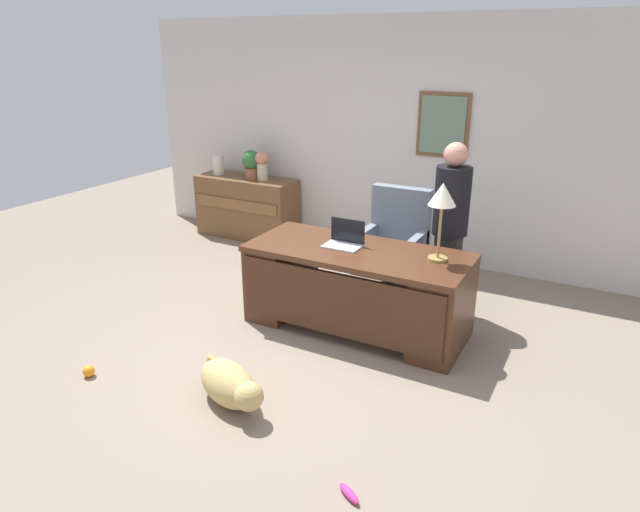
{
  "coord_description": "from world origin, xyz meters",
  "views": [
    {
      "loc": [
        2.21,
        -3.5,
        2.39
      ],
      "look_at": [
        0.15,
        0.3,
        0.75
      ],
      "focal_mm": 31.46,
      "sensor_mm": 36.0,
      "label": 1
    }
  ],
  "objects_px": {
    "laptop": "(345,239)",
    "vase_with_flowers": "(262,164)",
    "credenza": "(247,207)",
    "dog_lying": "(230,385)",
    "potted_plant": "(251,163)",
    "dog_toy_bone": "(349,493)",
    "desk_lamp": "(442,199)",
    "person_standing": "(450,228)",
    "dog_toy_ball": "(89,371)",
    "armchair": "(394,249)",
    "vase_empty": "(218,165)",
    "desk": "(356,287)"
  },
  "relations": [
    {
      "from": "laptop",
      "to": "vase_with_flowers",
      "type": "xyz_separation_m",
      "value": [
        -1.94,
        1.6,
        0.19
      ]
    },
    {
      "from": "credenza",
      "to": "vase_with_flowers",
      "type": "xyz_separation_m",
      "value": [
        0.26,
        0.0,
        0.6
      ]
    },
    {
      "from": "credenza",
      "to": "dog_lying",
      "type": "xyz_separation_m",
      "value": [
        2.05,
        -3.11,
        -0.24
      ]
    },
    {
      "from": "laptop",
      "to": "vase_with_flowers",
      "type": "height_order",
      "value": "vase_with_flowers"
    },
    {
      "from": "vase_with_flowers",
      "to": "potted_plant",
      "type": "distance_m",
      "value": 0.16
    },
    {
      "from": "dog_toy_bone",
      "to": "desk_lamp",
      "type": "bearing_deg",
      "value": 94.49
    },
    {
      "from": "potted_plant",
      "to": "dog_toy_bone",
      "type": "relative_size",
      "value": 1.99
    },
    {
      "from": "person_standing",
      "to": "dog_toy_ball",
      "type": "relative_size",
      "value": 17.47
    },
    {
      "from": "laptop",
      "to": "dog_toy_ball",
      "type": "bearing_deg",
      "value": -126.93
    },
    {
      "from": "armchair",
      "to": "laptop",
      "type": "xyz_separation_m",
      "value": [
        -0.16,
        -0.8,
        0.32
      ]
    },
    {
      "from": "credenza",
      "to": "dog_toy_ball",
      "type": "distance_m",
      "value": 3.48
    },
    {
      "from": "person_standing",
      "to": "credenza",
      "type": "bearing_deg",
      "value": 162.64
    },
    {
      "from": "vase_empty",
      "to": "dog_toy_ball",
      "type": "relative_size",
      "value": 2.72
    },
    {
      "from": "person_standing",
      "to": "potted_plant",
      "type": "xyz_separation_m",
      "value": [
        -2.83,
        0.92,
        0.16
      ]
    },
    {
      "from": "dog_toy_ball",
      "to": "credenza",
      "type": "bearing_deg",
      "value": 104.76
    },
    {
      "from": "person_standing",
      "to": "dog_toy_bone",
      "type": "relative_size",
      "value": 8.84
    },
    {
      "from": "armchair",
      "to": "laptop",
      "type": "height_order",
      "value": "armchair"
    },
    {
      "from": "laptop",
      "to": "vase_empty",
      "type": "xyz_separation_m",
      "value": [
        -2.63,
        1.6,
        0.11
      ]
    },
    {
      "from": "dog_toy_ball",
      "to": "vase_with_flowers",
      "type": "bearing_deg",
      "value": 100.53
    },
    {
      "from": "armchair",
      "to": "dog_toy_bone",
      "type": "bearing_deg",
      "value": -73.18
    },
    {
      "from": "dog_lying",
      "to": "laptop",
      "type": "xyz_separation_m",
      "value": [
        0.14,
        1.51,
        0.64
      ]
    },
    {
      "from": "potted_plant",
      "to": "credenza",
      "type": "bearing_deg",
      "value": -179.2
    },
    {
      "from": "person_standing",
      "to": "dog_toy_bone",
      "type": "xyz_separation_m",
      "value": [
        0.24,
        -2.59,
        -0.79
      ]
    },
    {
      "from": "desk",
      "to": "credenza",
      "type": "bearing_deg",
      "value": 144.49
    },
    {
      "from": "armchair",
      "to": "vase_with_flowers",
      "type": "xyz_separation_m",
      "value": [
        -2.09,
        0.8,
        0.51
      ]
    },
    {
      "from": "credenza",
      "to": "potted_plant",
      "type": "bearing_deg",
      "value": 0.8
    },
    {
      "from": "credenza",
      "to": "desk_lamp",
      "type": "distance_m",
      "value": 3.5
    },
    {
      "from": "desk",
      "to": "potted_plant",
      "type": "relative_size",
      "value": 5.31
    },
    {
      "from": "dog_toy_ball",
      "to": "desk",
      "type": "bearing_deg",
      "value": 48.93
    },
    {
      "from": "credenza",
      "to": "dog_toy_ball",
      "type": "bearing_deg",
      "value": -75.24
    },
    {
      "from": "armchair",
      "to": "dog_toy_bone",
      "type": "distance_m",
      "value": 2.86
    },
    {
      "from": "laptop",
      "to": "potted_plant",
      "type": "relative_size",
      "value": 0.89
    },
    {
      "from": "desk",
      "to": "desk_lamp",
      "type": "xyz_separation_m",
      "value": [
        0.67,
        0.12,
        0.84
      ]
    },
    {
      "from": "credenza",
      "to": "potted_plant",
      "type": "distance_m",
      "value": 0.6
    },
    {
      "from": "laptop",
      "to": "dog_toy_bone",
      "type": "relative_size",
      "value": 1.77
    },
    {
      "from": "desk",
      "to": "dog_toy_ball",
      "type": "xyz_separation_m",
      "value": [
        -1.46,
        -1.68,
        -0.36
      ]
    },
    {
      "from": "person_standing",
      "to": "vase_with_flowers",
      "type": "xyz_separation_m",
      "value": [
        -2.66,
        0.92,
        0.17
      ]
    },
    {
      "from": "potted_plant",
      "to": "armchair",
      "type": "bearing_deg",
      "value": -19.63
    },
    {
      "from": "credenza",
      "to": "dog_toy_ball",
      "type": "height_order",
      "value": "credenza"
    },
    {
      "from": "dog_lying",
      "to": "vase_empty",
      "type": "height_order",
      "value": "vase_empty"
    },
    {
      "from": "desk",
      "to": "vase_empty",
      "type": "distance_m",
      "value": 3.28
    },
    {
      "from": "credenza",
      "to": "dog_toy_bone",
      "type": "xyz_separation_m",
      "value": [
        3.17,
        -3.5,
        -0.37
      ]
    },
    {
      "from": "person_standing",
      "to": "dog_toy_ball",
      "type": "bearing_deg",
      "value": -130.0
    },
    {
      "from": "armchair",
      "to": "dog_toy_ball",
      "type": "xyz_separation_m",
      "value": [
        -1.47,
        -2.54,
        -0.44
      ]
    },
    {
      "from": "credenza",
      "to": "vase_empty",
      "type": "height_order",
      "value": "vase_empty"
    },
    {
      "from": "laptop",
      "to": "desk",
      "type": "bearing_deg",
      "value": -26.02
    },
    {
      "from": "desk",
      "to": "desk_lamp",
      "type": "height_order",
      "value": "desk_lamp"
    },
    {
      "from": "person_standing",
      "to": "laptop",
      "type": "height_order",
      "value": "person_standing"
    },
    {
      "from": "laptop",
      "to": "armchair",
      "type": "bearing_deg",
      "value": 78.88
    },
    {
      "from": "desk",
      "to": "vase_empty",
      "type": "relative_size",
      "value": 7.69
    }
  ]
}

